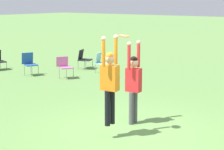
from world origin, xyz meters
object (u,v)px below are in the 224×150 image
at_px(person_defending, 134,81).
at_px(camping_chair_0, 64,65).
at_px(camping_chair_2, 101,61).
at_px(person_jumping, 110,79).
at_px(camping_chair_1, 29,62).
at_px(frisbee, 124,36).
at_px(camping_chair_5, 83,58).

bearing_deg(person_defending, camping_chair_0, 144.51).
bearing_deg(camping_chair_0, person_defending, 95.05).
relative_size(person_defending, camping_chair_2, 2.48).
height_order(person_defending, camping_chair_0, person_defending).
bearing_deg(person_defending, person_jumping, -90.00).
distance_m(person_jumping, camping_chair_1, 7.87).
relative_size(person_defending, frisbee, 8.64).
height_order(frisbee, camping_chair_0, frisbee).
distance_m(person_defending, camping_chair_0, 6.05).
bearing_deg(person_defending, camping_chair_2, 129.39).
relative_size(person_defending, camping_chair_5, 2.45).
relative_size(person_jumping, camping_chair_1, 2.15).
distance_m(camping_chair_1, camping_chair_5, 2.58).
height_order(person_defending, camping_chair_2, person_defending).
relative_size(frisbee, camping_chair_0, 0.28).
distance_m(frisbee, camping_chair_2, 7.76).
bearing_deg(person_jumping, camping_chair_2, -55.91).
relative_size(frisbee, camping_chair_1, 0.26).
bearing_deg(camping_chair_0, person_jumping, 87.25).
height_order(person_jumping, camping_chair_5, person_jumping).
height_order(frisbee, camping_chair_5, frisbee).
distance_m(camping_chair_1, camping_chair_2, 2.98).
height_order(person_jumping, camping_chair_1, person_jumping).
xyz_separation_m(person_defending, camping_chair_2, (4.79, 4.84, -0.62)).
xyz_separation_m(camping_chair_1, camping_chair_5, (2.45, -0.79, -0.05)).
height_order(person_defending, camping_chair_1, person_defending).
height_order(person_defending, camping_chair_5, person_defending).
bearing_deg(camping_chair_1, camping_chair_5, -173.28).
bearing_deg(camping_chair_2, person_jumping, 23.23).
xyz_separation_m(person_defending, camping_chair_5, (5.00, 6.01, -0.60)).
xyz_separation_m(person_jumping, camping_chair_5, (6.12, 6.13, -0.85)).
relative_size(person_jumping, camping_chair_2, 2.39).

